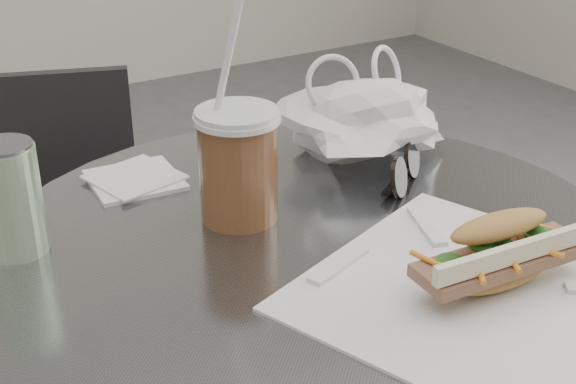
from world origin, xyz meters
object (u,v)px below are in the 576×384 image
banh_mi (500,253)px  sunglasses (403,171)px  drink_can (11,199)px  iced_coffee (238,163)px  chair_far (65,306)px

banh_mi → sunglasses: banh_mi is taller
banh_mi → drink_can: 0.52m
iced_coffee → sunglasses: 0.23m
iced_coffee → drink_can: iced_coffee is taller
iced_coffee → sunglasses: size_ratio=2.77×
banh_mi → sunglasses: bearing=77.0°
drink_can → banh_mi: bearing=-39.6°
iced_coffee → drink_can: 0.26m
chair_far → banh_mi: (0.25, -0.81, 0.44)m
chair_far → banh_mi: bearing=126.3°
chair_far → drink_can: size_ratio=5.80×
chair_far → sunglasses: bearing=138.8°
banh_mi → iced_coffee: (-0.15, 0.28, 0.03)m
drink_can → chair_far: bearing=72.7°
iced_coffee → banh_mi: bearing=-60.9°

